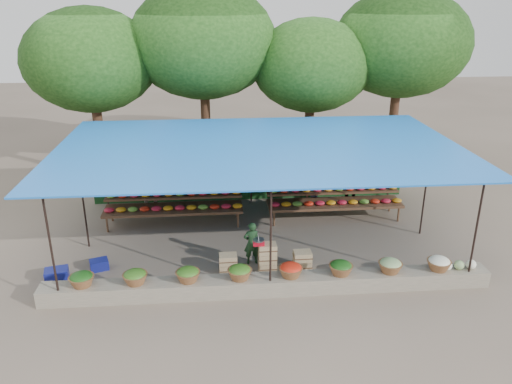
{
  "coord_description": "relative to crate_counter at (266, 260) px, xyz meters",
  "views": [
    {
      "loc": [
        -1.19,
        -12.87,
        6.54
      ],
      "look_at": [
        -0.06,
        0.2,
        1.41
      ],
      "focal_mm": 35.0,
      "sensor_mm": 36.0,
      "label": 1
    }
  ],
  "objects": [
    {
      "name": "customer_left",
      "position": [
        -3.26,
        4.08,
        0.53
      ],
      "size": [
        0.92,
        0.78,
        1.69
      ],
      "primitive_type": "imported",
      "rotation": [
        0.0,
        0.0,
        0.18
      ],
      "color": "slate",
      "rests_on": "ground"
    },
    {
      "name": "fruit_table_left",
      "position": [
        -2.52,
        3.13,
        0.3
      ],
      "size": [
        4.21,
        0.95,
        0.93
      ],
      "color": "#432C1B",
      "rests_on": "ground"
    },
    {
      "name": "blue_crate_back",
      "position": [
        -4.27,
        0.45,
        -0.18
      ],
      "size": [
        0.53,
        0.45,
        0.27
      ],
      "primitive_type": "cube",
      "rotation": [
        0.0,
        0.0,
        0.33
      ],
      "color": "navy",
      "rests_on": "ground"
    },
    {
      "name": "weighing_scale",
      "position": [
        -0.2,
        -0.0,
        0.54
      ],
      "size": [
        0.3,
        0.3,
        0.32
      ],
      "color": "red",
      "rests_on": "crate_counter"
    },
    {
      "name": "fruit_table_right",
      "position": [
        2.48,
        3.13,
        0.3
      ],
      "size": [
        4.21,
        0.95,
        0.93
      ],
      "color": "#432C1B",
      "rests_on": "ground"
    },
    {
      "name": "stall_canopy",
      "position": [
        -0.03,
        1.84,
        2.37
      ],
      "size": [
        10.8,
        6.6,
        2.82
      ],
      "color": "black",
      "rests_on": "ground"
    },
    {
      "name": "vendor_seated",
      "position": [
        -0.34,
        0.45,
        0.27
      ],
      "size": [
        0.46,
        0.33,
        1.17
      ],
      "primitive_type": "imported",
      "rotation": [
        0.0,
        0.0,
        3.27
      ],
      "color": "#19391D",
      "rests_on": "ground"
    },
    {
      "name": "customer_right",
      "position": [
        3.18,
        3.89,
        0.55
      ],
      "size": [
        1.08,
        0.65,
        1.71
      ],
      "primitive_type": "imported",
      "rotation": [
        0.0,
        0.0,
        -0.25
      ],
      "color": "slate",
      "rests_on": "ground"
    },
    {
      "name": "stone_curb",
      "position": [
        -0.03,
        -0.97,
        -0.11
      ],
      "size": [
        10.6,
        0.55,
        0.4
      ],
      "primitive_type": "cube",
      "color": "#656151",
      "rests_on": "ground"
    },
    {
      "name": "customer_mid",
      "position": [
        2.07,
        3.98,
        0.53
      ],
      "size": [
        1.23,
        1.19,
        1.68
      ],
      "primitive_type": "imported",
      "rotation": [
        0.0,
        0.0,
        0.73
      ],
      "color": "slate",
      "rests_on": "ground"
    },
    {
      "name": "netting_backdrop",
      "position": [
        -0.03,
        4.93,
        0.94
      ],
      "size": [
        10.6,
        0.06,
        2.5
      ],
      "primitive_type": "cube",
      "color": "#18431E",
      "rests_on": "ground"
    },
    {
      "name": "ground",
      "position": [
        -0.03,
        1.78,
        -0.31
      ],
      "size": [
        60.0,
        60.0,
        0.0
      ],
      "primitive_type": "plane",
      "color": "brown",
      "rests_on": "ground"
    },
    {
      "name": "crate_counter",
      "position": [
        0.0,
        0.0,
        0.0
      ],
      "size": [
        2.35,
        0.35,
        0.77
      ],
      "color": "tan",
      "rests_on": "ground"
    },
    {
      "name": "blue_crate_front",
      "position": [
        -5.19,
        -0.04,
        -0.15
      ],
      "size": [
        0.62,
        0.5,
        0.33
      ],
      "primitive_type": "cube",
      "rotation": [
        0.0,
        0.0,
        0.22
      ],
      "color": "navy",
      "rests_on": "ground"
    },
    {
      "name": "produce_baskets",
      "position": [
        -0.13,
        -0.97,
        0.25
      ],
      "size": [
        8.98,
        0.58,
        0.34
      ],
      "color": "brown",
      "rests_on": "stone_curb"
    },
    {
      "name": "tree_row",
      "position": [
        0.47,
        7.87,
        4.39
      ],
      "size": [
        16.51,
        5.5,
        7.12
      ],
      "color": "#391E14",
      "rests_on": "ground"
    }
  ]
}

